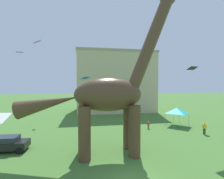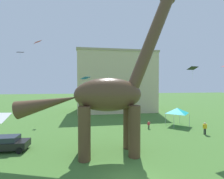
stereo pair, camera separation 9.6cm
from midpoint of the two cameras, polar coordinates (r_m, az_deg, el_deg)
The scene contains 12 objects.
dinosaur_sculpture at distance 15.80m, azimuth -1.41°, elevation -1.84°, with size 15.55×3.29×16.26m.
parked_sedan_left at distance 20.53m, azimuth -33.27°, elevation -15.72°, with size 4.25×2.02×1.55m.
person_vendor_side at distance 26.31m, azimuth 13.02°, elevation -11.89°, with size 0.44×0.19×1.18m.
person_near_flyer at distance 26.11m, azimuth 30.20°, elevation -11.48°, with size 0.63×0.28×1.68m.
person_strolling_adult at distance 25.19m, azimuth 4.84°, elevation -11.81°, with size 0.61×0.27×1.63m.
festival_canopy_tent at distance 29.29m, azimuth 22.20°, elevation -6.93°, with size 3.15×3.15×3.00m.
kite_far_left at distance 17.38m, azimuth -9.26°, elevation 4.02°, with size 1.20×1.28×1.33m.
kite_mid_left at distance 29.85m, azimuth -22.95°, elevation -2.69°, with size 0.48×0.68×0.89m.
kite_apex at distance 20.10m, azimuth 26.84°, elevation 6.76°, with size 1.15×0.91×1.35m.
kite_near_high at distance 36.18m, azimuth -29.75°, elevation 11.42°, with size 1.32×1.00×1.60m.
kite_high_right at distance 33.92m, azimuth -24.80°, elevation 15.11°, with size 1.92×2.12×0.62m.
background_building_block at distance 43.49m, azimuth 1.16°, elevation 2.69°, with size 19.87×12.29×15.32m.
Camera 2 is at (-2.98, -10.50, 6.82)m, focal length 25.74 mm.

